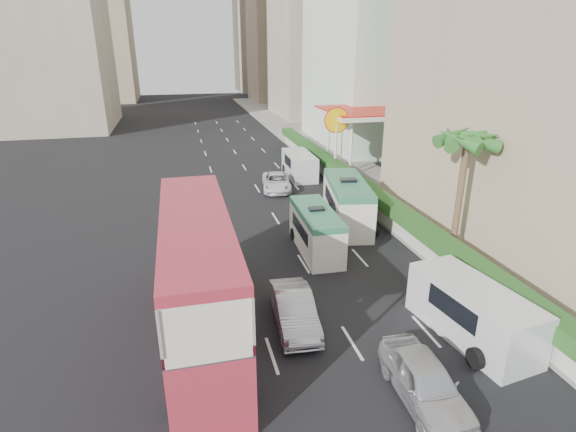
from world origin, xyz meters
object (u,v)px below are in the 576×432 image
object	(u,v)px
panel_van_far	(299,165)
shell_station	(359,140)
car_silver_lane_b	(422,399)
van_asset	(277,190)
panel_van_near	(472,312)
palm_tree	(459,198)
double_decker_bus	(199,278)
car_silver_lane_a	(294,324)
minibus_far	(347,203)
minibus_near	(316,231)

from	to	relation	value
panel_van_far	shell_station	size ratio (longest dim) A/B	0.66
car_silver_lane_b	van_asset	xyz separation A→B (m)	(0.34, 23.70, 0.00)
panel_van_near	palm_tree	bearing A→B (deg)	54.20
car_silver_lane_b	double_decker_bus	bearing A→B (deg)	143.52
car_silver_lane_a	minibus_far	size ratio (longest dim) A/B	0.66
panel_van_far	palm_tree	bearing A→B (deg)	-76.14
minibus_far	panel_van_far	xyz separation A→B (m)	(0.04, 11.82, -0.41)
van_asset	shell_station	bearing A→B (deg)	36.82
minibus_near	car_silver_lane_a	bearing A→B (deg)	-112.00
minibus_far	car_silver_lane_b	bearing A→B (deg)	-90.76
double_decker_bus	palm_tree	xyz separation A→B (m)	(13.80, 4.00, 0.85)
palm_tree	shell_station	distance (m)	19.14
double_decker_bus	shell_station	world-z (taller)	shell_station
car_silver_lane_a	minibus_far	world-z (taller)	minibus_far
car_silver_lane_b	panel_van_near	size ratio (longest dim) A/B	0.80
car_silver_lane_a	palm_tree	bearing A→B (deg)	26.93
car_silver_lane_a	palm_tree	xyz separation A→B (m)	(10.09, 4.25, 3.38)
car_silver_lane_b	van_asset	distance (m)	23.70
double_decker_bus	shell_station	xyz separation A→B (m)	(16.00, 23.00, 0.22)
panel_van_far	car_silver_lane_b	bearing A→B (deg)	-95.35
double_decker_bus	panel_van_far	bearing A→B (deg)	65.46
minibus_far	van_asset	bearing A→B (deg)	118.53
minibus_near	panel_van_far	bearing A→B (deg)	80.28
double_decker_bus	shell_station	bearing A→B (deg)	55.18
van_asset	panel_van_near	bearing A→B (deg)	-72.05
minibus_near	shell_station	size ratio (longest dim) A/B	0.69
car_silver_lane_b	minibus_near	world-z (taller)	minibus_near
minibus_near	double_decker_bus	bearing A→B (deg)	-134.03
minibus_far	panel_van_near	distance (m)	12.46
minibus_far	shell_station	world-z (taller)	shell_station
palm_tree	shell_station	bearing A→B (deg)	83.40
car_silver_lane_b	panel_van_near	world-z (taller)	panel_van_near
double_decker_bus	car_silver_lane_a	xyz separation A→B (m)	(3.71, -0.25, -2.53)
minibus_near	van_asset	bearing A→B (deg)	90.27
double_decker_bus	car_silver_lane_b	size ratio (longest dim) A/B	2.53
shell_station	palm_tree	bearing A→B (deg)	-96.60
double_decker_bus	car_silver_lane_a	bearing A→B (deg)	-3.92
minibus_far	panel_van_near	xyz separation A→B (m)	(0.50, -12.44, -0.37)
minibus_near	shell_station	world-z (taller)	shell_station
double_decker_bus	van_asset	world-z (taller)	double_decker_bus
panel_van_far	van_asset	bearing A→B (deg)	-129.09
double_decker_bus	shell_station	distance (m)	28.02
panel_van_far	palm_tree	size ratio (longest dim) A/B	0.82
car_silver_lane_b	palm_tree	distance (m)	12.21
car_silver_lane_a	van_asset	size ratio (longest dim) A/B	0.93
double_decker_bus	van_asset	bearing A→B (deg)	68.89
double_decker_bus	panel_van_near	distance (m)	10.75
car_silver_lane_b	panel_van_near	bearing A→B (deg)	39.26
minibus_near	panel_van_far	distance (m)	15.47
panel_van_far	minibus_far	bearing A→B (deg)	-88.96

